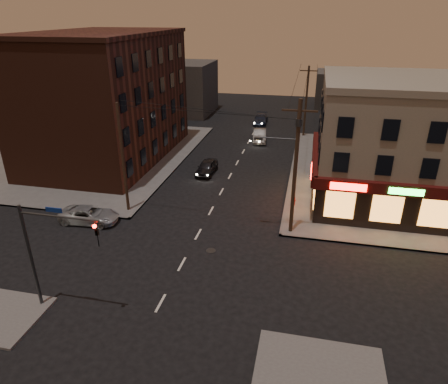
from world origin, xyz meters
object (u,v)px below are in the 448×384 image
(sedan_mid, at_px, (260,136))
(suv_cross, at_px, (89,215))
(fire_hydrant, at_px, (294,200))
(sedan_near, at_px, (207,167))
(sedan_far, at_px, (261,119))

(sedan_mid, bearing_deg, suv_cross, -120.24)
(sedan_mid, height_order, fire_hydrant, sedan_mid)
(sedan_near, distance_m, fire_hydrant, 10.95)
(fire_hydrant, bearing_deg, sedan_near, 147.61)
(fire_hydrant, bearing_deg, sedan_far, 103.47)
(sedan_near, bearing_deg, sedan_mid, 74.61)
(sedan_near, relative_size, sedan_mid, 0.90)
(sedan_near, xyz_separation_m, fire_hydrant, (9.25, -5.87, -0.10))
(suv_cross, xyz_separation_m, sedan_far, (9.24, 33.36, 0.03))
(sedan_mid, distance_m, sedan_far, 8.85)
(suv_cross, height_order, sedan_near, sedan_near)
(sedan_far, bearing_deg, suv_cross, -107.48)
(sedan_near, bearing_deg, fire_hydrant, -30.72)
(sedan_near, relative_size, sedan_far, 0.88)
(sedan_near, xyz_separation_m, sedan_far, (2.77, 21.21, -0.02))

